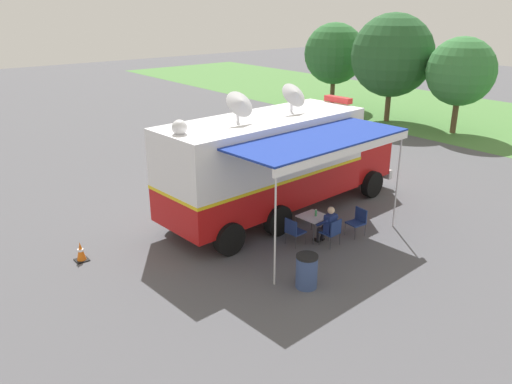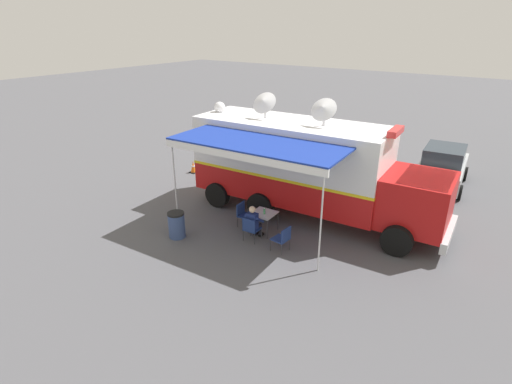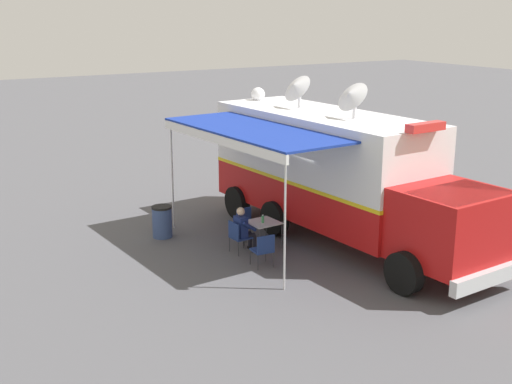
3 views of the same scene
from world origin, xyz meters
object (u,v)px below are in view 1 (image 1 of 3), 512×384
object	(u,v)px
water_bottle	(316,213)
folding_chair_spare_by_truck	(358,220)
folding_table	(313,218)
folding_chair_at_table	(333,231)
folding_chair_beside_table	(294,230)
seated_responder	(328,224)
command_truck	(280,160)
trash_bin	(307,271)
car_behind_truck	(251,138)
traffic_cone	(81,252)

from	to	relation	value
water_bottle	folding_chair_spare_by_truck	size ratio (longest dim) A/B	0.26
water_bottle	folding_chair_spare_by_truck	xyz separation A→B (m)	(0.70, 1.19, -0.32)
folding_table	water_bottle	size ratio (longest dim) A/B	3.78
folding_chair_at_table	folding_chair_beside_table	bearing A→B (deg)	-131.36
water_bottle	folding_chair_spare_by_truck	world-z (taller)	water_bottle
water_bottle	seated_responder	bearing A→B (deg)	-4.75
command_truck	trash_bin	distance (m)	5.16
folding_chair_spare_by_truck	car_behind_truck	size ratio (longest dim) A/B	0.20
folding_chair_at_table	car_behind_truck	distance (m)	9.87
water_bottle	folding_chair_beside_table	world-z (taller)	water_bottle
folding_chair_beside_table	folding_chair_spare_by_truck	distance (m)	2.22
seated_responder	trash_bin	bearing A→B (deg)	-58.16
traffic_cone	car_behind_truck	size ratio (longest dim) A/B	0.13
folding_chair_spare_by_truck	trash_bin	world-z (taller)	trash_bin
water_bottle	car_behind_truck	xyz separation A→B (m)	(-8.27, 3.96, 0.05)
traffic_cone	seated_responder	bearing A→B (deg)	59.54
traffic_cone	folding_table	bearing A→B (deg)	63.82
folding_table	folding_chair_at_table	bearing A→B (deg)	1.99
trash_bin	seated_responder	bearing A→B (deg)	121.84
folding_chair_spare_by_truck	folding_chair_at_table	bearing A→B (deg)	-87.45
seated_responder	car_behind_truck	size ratio (longest dim) A/B	0.29
folding_chair_beside_table	command_truck	bearing A→B (deg)	148.06
folding_chair_at_table	folding_chair_beside_table	xyz separation A→B (m)	(-0.77, -0.88, 0.00)
folding_chair_spare_by_truck	traffic_cone	distance (m)	8.39
folding_table	folding_chair_at_table	world-z (taller)	folding_chair_at_table
folding_chair_spare_by_truck	car_behind_truck	xyz separation A→B (m)	(-8.97, 2.77, 0.37)
command_truck	water_bottle	size ratio (longest dim) A/B	42.94
seated_responder	trash_bin	size ratio (longest dim) A/B	1.37
command_truck	traffic_cone	bearing A→B (deg)	-97.89
folding_chair_at_table	seated_responder	xyz separation A→B (m)	(-0.19, -0.01, 0.14)
folding_chair_at_table	folding_chair_spare_by_truck	world-z (taller)	same
command_truck	folding_chair_at_table	bearing A→B (deg)	-9.06
command_truck	seated_responder	bearing A→B (deg)	-9.90
folding_chair_spare_by_truck	folding_chair_beside_table	bearing A→B (deg)	-108.88
folding_table	seated_responder	xyz separation A→B (m)	(0.61, 0.02, -0.02)
car_behind_truck	folding_table	bearing A→B (deg)	-26.05
folding_table	folding_chair_at_table	size ratio (longest dim) A/B	0.97
water_bottle	trash_bin	bearing A→B (deg)	-49.40
folding_chair_spare_by_truck	traffic_cone	xyz separation A→B (m)	(-3.81, -7.48, -0.23)
folding_chair_beside_table	traffic_cone	distance (m)	6.20
command_truck	folding_chair_spare_by_truck	size ratio (longest dim) A/B	11.06
folding_chair_beside_table	car_behind_truck	world-z (taller)	car_behind_truck
folding_table	car_behind_truck	size ratio (longest dim) A/B	0.19
trash_bin	water_bottle	bearing A→B (deg)	130.60
folding_chair_at_table	folding_chair_beside_table	size ratio (longest dim) A/B	1.00
folding_table	command_truck	bearing A→B (deg)	166.91
folding_table	trash_bin	world-z (taller)	trash_bin
traffic_cone	car_behind_truck	xyz separation A→B (m)	(-5.16, 10.25, 0.60)
water_bottle	trash_bin	xyz separation A→B (m)	(1.95, -2.28, -0.38)
command_truck	folding_chair_spare_by_truck	world-z (taller)	command_truck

